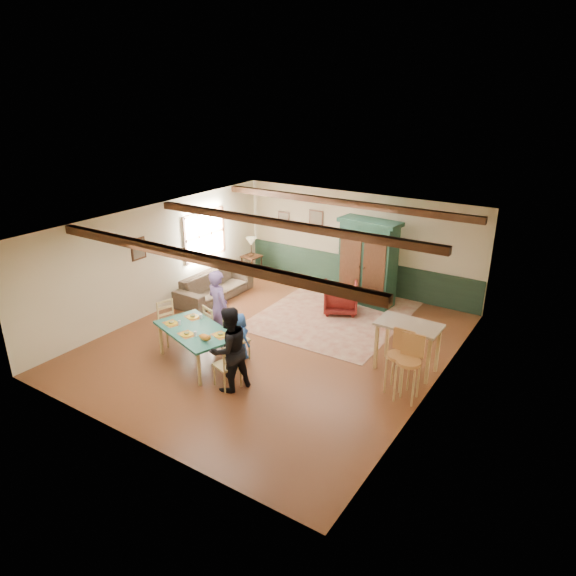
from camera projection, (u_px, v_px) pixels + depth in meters
The scene contains 35 objects.
floor at pixel (275, 343), 11.38m from camera, with size 8.00×8.00×0.00m, color #562B18.
wall_back at pixel (357, 242), 14.01m from camera, with size 7.00×0.02×2.70m, color beige.
wall_left at pixel (158, 258), 12.67m from camera, with size 0.02×8.00×2.70m, color beige.
wall_right at pixel (437, 325), 9.11m from camera, with size 0.02×8.00×2.70m, color beige.
ceiling at pixel (274, 224), 10.40m from camera, with size 7.00×8.00×0.02m, color white.
wainscot_back at pixel (356, 273), 14.32m from camera, with size 6.95×0.03×0.90m, color #1B3224.
ceiling_beam_front at pixel (197, 258), 8.63m from camera, with size 6.95×0.16×0.16m, color black.
ceiling_beam_mid at pixel (285, 224), 10.74m from camera, with size 6.95×0.16×0.16m, color black.
ceiling_beam_back at pixel (342, 203), 12.77m from camera, with size 6.95×0.16×0.16m, color black.
window_left at pixel (205, 235), 13.90m from camera, with size 0.06×1.60×1.30m, color white, non-canonical shape.
picture_left_wall at pixel (138, 249), 12.04m from camera, with size 0.04×0.42×0.52m, color #7A7259, non-canonical shape.
picture_back_a at pixel (316, 220), 14.48m from camera, with size 0.45×0.04×0.55m, color #7A7259, non-canonical shape.
picture_back_b at pixel (284, 220), 15.10m from camera, with size 0.38×0.04×0.48m, color #7A7259, non-canonical shape.
dining_table at pixel (197, 346), 10.44m from camera, with size 1.80×1.00×0.75m, color #1D5E4E, non-canonical shape.
dining_chair_far_left at pixel (216, 325), 11.11m from camera, with size 0.42×0.44×0.95m, color tan, non-canonical shape.
dining_chair_far_right at pixel (237, 339), 10.53m from camera, with size 0.42×0.44×0.95m, color tan, non-canonical shape.
dining_chair_end_left at pixel (170, 323), 11.23m from camera, with size 0.42×0.44×0.95m, color tan, non-canonical shape.
dining_chair_end_right at pixel (227, 364), 9.57m from camera, with size 0.42×0.44×0.95m, color tan, non-canonical shape.
person_man at pixel (219, 308), 11.02m from camera, with size 0.63×0.41×1.72m, color #785A9B.
person_woman at pixel (229, 349), 9.37m from camera, with size 0.80×0.62×1.65m, color black.
person_child at pixel (240, 336), 10.57m from camera, with size 0.49×0.32×1.00m, color #27519D.
cat at pixel (205, 337), 9.81m from camera, with size 0.36×0.14×0.18m, color orange, non-canonical shape.
place_setting_near_left at pixel (171, 321), 10.53m from camera, with size 0.40×0.30×0.11m, color gold, non-canonical shape.
place_setting_near_center at pixel (187, 332), 10.06m from camera, with size 0.40×0.30×0.11m, color gold, non-canonical shape.
place_setting_far_left at pixel (193, 315), 10.83m from camera, with size 0.40×0.30×0.11m, color gold, non-canonical shape.
place_setting_far_right at pixel (220, 333), 10.03m from camera, with size 0.40×0.30×0.11m, color gold, non-canonical shape.
area_rug at pixel (334, 315), 12.78m from camera, with size 3.30×3.92×0.01m, color #BFAE8B.
armoire at pixel (368, 262), 13.11m from camera, with size 1.58×0.63×2.23m, color #153527.
armchair at pixel (340, 298), 12.82m from camera, with size 0.82×0.84×0.76m, color #4C0F10.
sofa at pixel (214, 286), 13.70m from camera, with size 2.30×0.90×0.67m, color #423629.
end_table at pixel (252, 265), 15.39m from camera, with size 0.49×0.49×0.61m, color black, non-canonical shape.
table_lamp at pixel (251, 247), 15.18m from camera, with size 0.31×0.31×0.56m, color #D4C789, non-canonical shape.
counter_table at pixel (407, 347), 10.11m from camera, with size 1.22×0.71×1.02m, color beige, non-canonical shape.
bar_stool_left at pixel (398, 363), 9.35m from camera, with size 0.42×0.47×1.20m, color tan, non-canonical shape.
bar_stool_right at pixel (408, 369), 9.10m from camera, with size 0.44×0.48×1.24m, color tan, non-canonical shape.
Camera 1 is at (5.77, -8.36, 5.28)m, focal length 32.00 mm.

